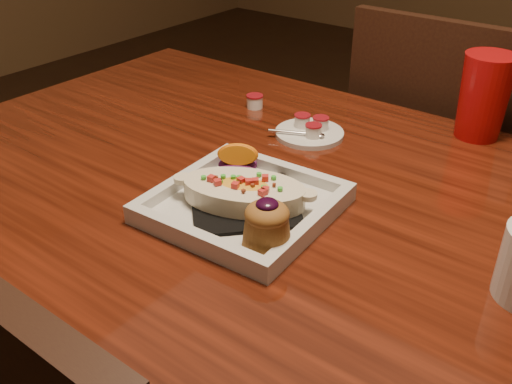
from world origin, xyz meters
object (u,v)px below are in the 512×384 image
Objects in this scene: table at (301,249)px; plate at (247,201)px; chair_far at (436,178)px; saucer at (309,131)px; red_tumbler at (484,97)px.

plate is (-0.04, -0.09, 0.12)m from table.
table is 1.61× the size of chair_far.
chair_far is 0.51m from saucer.
table is 9.38× the size of red_tumbler.
plate is at bearing -74.86° from saucer.
chair_far is 5.82× the size of red_tumbler.
plate is 2.01× the size of saucer.
plate is (-0.04, -0.72, 0.27)m from chair_far.
chair_far reaches higher than saucer.
chair_far reaches higher than plate.
table is at bearing 90.00° from chair_far.
saucer is at bearing -142.51° from red_tumbler.
table is 0.26m from saucer.
chair_far is 0.42m from red_tumbler.
saucer is at bearing 121.01° from table.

